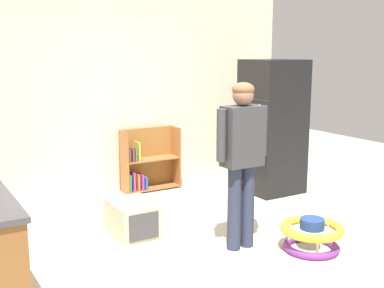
{
  "coord_description": "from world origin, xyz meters",
  "views": [
    {
      "loc": [
        -2.51,
        -3.84,
        1.92
      ],
      "look_at": [
        0.04,
        0.44,
        0.96
      ],
      "focal_mm": 46.28,
      "sensor_mm": 36.0,
      "label": 1
    }
  ],
  "objects": [
    {
      "name": "back_wall",
      "position": [
        0.0,
        2.33,
        1.35
      ],
      "size": [
        5.2,
        0.06,
        2.7
      ],
      "primitive_type": "cube",
      "color": "beige",
      "rests_on": "ground"
    },
    {
      "name": "pet_carrier",
      "position": [
        -0.53,
        0.68,
        0.18
      ],
      "size": [
        0.42,
        0.55,
        0.36
      ],
      "color": "beige",
      "rests_on": "ground"
    },
    {
      "name": "baby_walker",
      "position": [
        0.78,
        -0.56,
        0.16
      ],
      "size": [
        0.6,
        0.6,
        0.32
      ],
      "color": "purple",
      "rests_on": "ground"
    },
    {
      "name": "refrigerator",
      "position": [
        1.77,
        1.23,
        0.89
      ],
      "size": [
        0.73,
        0.68,
        1.78
      ],
      "color": "black",
      "rests_on": "ground"
    },
    {
      "name": "ground_plane",
      "position": [
        0.0,
        0.0,
        0.0
      ],
      "size": [
        12.0,
        12.0,
        0.0
      ],
      "primitive_type": "plane",
      "color": "beige",
      "rests_on": "ground"
    },
    {
      "name": "bookshelf",
      "position": [
        0.32,
        2.15,
        0.36
      ],
      "size": [
        0.8,
        0.28,
        0.85
      ],
      "color": "#9F6436",
      "rests_on": "ground"
    },
    {
      "name": "standing_person",
      "position": [
        0.24,
        -0.15,
        0.97
      ],
      "size": [
        0.57,
        0.22,
        1.61
      ],
      "color": "#2C334D",
      "rests_on": "ground"
    }
  ]
}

